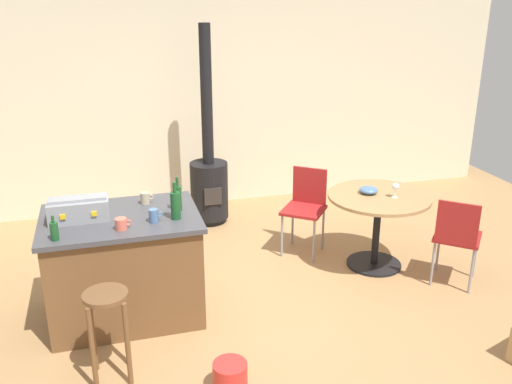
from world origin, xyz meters
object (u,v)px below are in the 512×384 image
at_px(folding_chair_near, 457,235).
at_px(bottle_1, 54,231).
at_px(cup_1, 121,224).
at_px(bottle_2, 175,205).
at_px(toolbox, 79,209).
at_px(serving_bowl, 369,190).
at_px(plastic_bucket, 230,377).
at_px(bottle_0, 178,198).
at_px(cup_0, 154,216).
at_px(wine_glass, 396,187).
at_px(cup_2, 145,198).
at_px(dining_table, 378,212).
at_px(folding_chair_far, 306,204).
at_px(kitchen_island, 124,266).
at_px(wood_stove, 209,177).
at_px(wooden_stool, 108,319).

bearing_deg(folding_chair_near, bottle_1, -179.52).
relative_size(folding_chair_near, cup_1, 6.90).
bearing_deg(bottle_2, toolbox, 166.36).
relative_size(serving_bowl, plastic_bucket, 0.75).
xyz_separation_m(bottle_2, cup_1, (-0.43, -0.09, -0.07)).
relative_size(bottle_0, bottle_2, 0.95).
bearing_deg(bottle_1, bottle_2, 10.17).
distance_m(folding_chair_near, plastic_bucket, 2.52).
relative_size(cup_0, wine_glass, 0.76).
bearing_deg(cup_2, bottle_0, -43.32).
bearing_deg(wine_glass, folding_chair_near, -49.07).
xyz_separation_m(bottle_0, wine_glass, (2.08, 0.15, -0.16)).
relative_size(dining_table, bottle_0, 3.40).
distance_m(dining_table, folding_chair_far, 0.76).
bearing_deg(toolbox, cup_2, 23.12).
relative_size(dining_table, wine_glass, 6.86).
distance_m(toolbox, bottle_0, 0.78).
height_order(bottle_2, plastic_bucket, bottle_2).
bearing_deg(serving_bowl, toolbox, -173.16).
relative_size(bottle_0, cup_1, 2.33).
xyz_separation_m(folding_chair_near, bottle_2, (-2.52, 0.13, 0.51)).
height_order(serving_bowl, plastic_bucket, serving_bowl).
xyz_separation_m(kitchen_island, bottle_1, (-0.47, -0.34, 0.52)).
distance_m(wood_stove, cup_0, 2.20).
relative_size(wood_stove, cup_0, 20.78).
xyz_separation_m(folding_chair_near, folding_chair_far, (-1.07, 1.07, 0.02)).
relative_size(cup_1, cup_2, 1.11).
xyz_separation_m(wood_stove, cup_0, (-0.82, -2.00, 0.40)).
distance_m(bottle_1, wine_glass, 3.06).
bearing_deg(bottle_2, folding_chair_near, -3.01).
distance_m(kitchen_island, toolbox, 0.62).
bearing_deg(bottle_2, bottle_0, 75.77).
relative_size(toolbox, bottle_2, 1.51).
xyz_separation_m(wood_stove, wine_glass, (1.48, -1.65, 0.30)).
bearing_deg(cup_0, bottle_0, 41.53).
bearing_deg(folding_chair_near, folding_chair_far, 134.87).
xyz_separation_m(cup_1, wine_glass, (2.55, 0.42, -0.09)).
relative_size(bottle_2, cup_0, 2.78).
height_order(bottle_0, plastic_bucket, bottle_0).
height_order(dining_table, bottle_1, bottle_1).
relative_size(kitchen_island, serving_bowl, 6.96).
bearing_deg(cup_1, toolbox, 138.63).
relative_size(folding_chair_near, bottle_1, 4.53).
bearing_deg(plastic_bucket, bottle_2, 100.67).
xyz_separation_m(bottle_0, plastic_bucket, (0.15, -1.18, -0.90)).
relative_size(wooden_stool, cup_0, 6.17).
relative_size(wooden_stool, cup_1, 5.44).
relative_size(folding_chair_far, cup_1, 7.05).
distance_m(dining_table, bottle_2, 2.10).
relative_size(toolbox, cup_2, 4.10).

